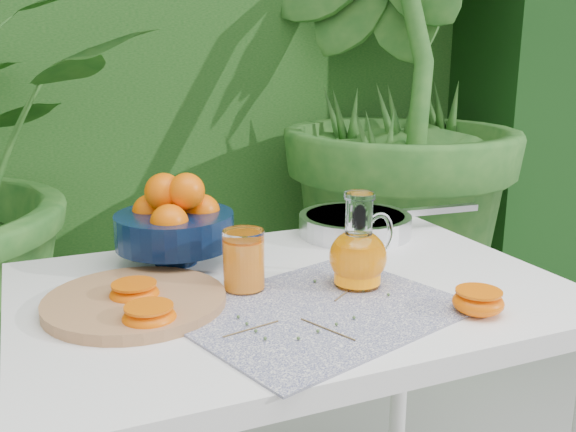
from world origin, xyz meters
name	(u,v)px	position (x,y,z in m)	size (l,w,h in m)	color
hedge_backdrop	(97,44)	(0.06, 2.06, 1.19)	(8.00, 1.65, 2.50)	#164F18
potted_plant_right	(385,92)	(1.01, 1.22, 1.02)	(2.03, 2.03, 2.03)	#225C1F
white_table	(292,326)	(0.14, 0.09, 0.67)	(1.00, 0.70, 0.75)	white
placemat	(320,310)	(0.13, -0.03, 0.75)	(0.45, 0.35, 0.00)	#0D1249
cutting_board	(135,302)	(-0.15, 0.11, 0.76)	(0.31, 0.31, 0.02)	#AC7A4D
fruit_bowl	(175,222)	(-0.03, 0.31, 0.84)	(0.31, 0.31, 0.19)	black
juice_pitcher	(359,254)	(0.25, 0.04, 0.81)	(0.16, 0.14, 0.18)	white
juice_tumbler	(244,261)	(0.05, 0.10, 0.81)	(0.08, 0.08, 0.11)	white
saute_pan	(357,223)	(0.42, 0.35, 0.78)	(0.47, 0.29, 0.05)	silver
orange_halves	(255,304)	(0.03, -0.01, 0.77)	(0.62, 0.36, 0.04)	#FF6602
thyme_sprigs	(314,312)	(0.12, -0.05, 0.76)	(0.33, 0.25, 0.01)	brown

